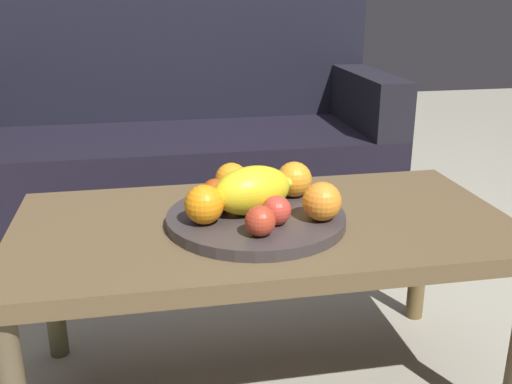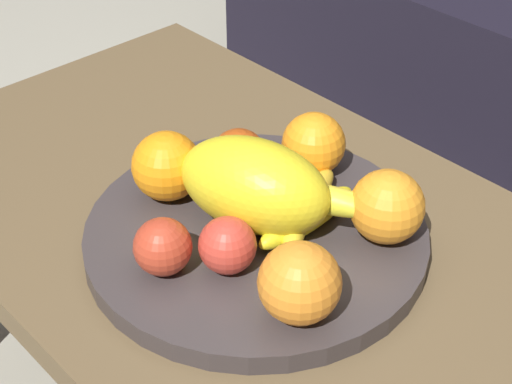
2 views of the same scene
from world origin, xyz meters
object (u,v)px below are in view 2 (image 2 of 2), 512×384
orange_back (314,144)px  apple_right (163,247)px  fruit_bowl (256,235)px  banana_bunch (305,205)px  orange_right (167,166)px  orange_front (300,283)px  orange_left (387,206)px  coffee_table (280,278)px  apple_left (239,156)px  apple_front (228,245)px  melon_large_front (254,185)px

orange_back → apple_right: size_ratio=1.26×
fruit_bowl → apple_right: size_ratio=6.26×
banana_bunch → orange_right: bearing=-152.3°
orange_front → orange_right: 0.25m
orange_front → banana_bunch: size_ratio=0.51×
banana_bunch → orange_left: bearing=33.6°
coffee_table → apple_left: (-0.10, 0.03, 0.11)m
fruit_bowl → apple_front: (0.03, -0.07, 0.04)m
banana_bunch → apple_left: bearing=178.3°
melon_large_front → banana_bunch: bearing=44.0°
orange_right → apple_right: (0.10, -0.09, -0.01)m
orange_right → apple_right: 0.13m
coffee_table → orange_front: 0.18m
orange_left → banana_bunch: 0.09m
melon_large_front → banana_bunch: 0.06m
coffee_table → melon_large_front: size_ratio=6.17×
coffee_table → orange_left: size_ratio=13.29×
melon_large_front → orange_front: 0.15m
melon_large_front → apple_left: size_ratio=2.61×
apple_left → apple_right: (0.07, -0.17, -0.00)m
fruit_bowl → orange_right: (-0.12, -0.03, 0.05)m
melon_large_front → orange_front: size_ratio=2.15×
orange_right → orange_front: bearing=-6.5°
orange_right → banana_bunch: (0.15, 0.08, -0.01)m
coffee_table → fruit_bowl: size_ratio=2.83×
orange_front → apple_right: bearing=-158.2°
orange_back → banana_bunch: bearing=-50.8°
fruit_bowl → orange_left: bearing=40.8°
orange_right → banana_bunch: size_ratio=0.50×
melon_large_front → apple_left: melon_large_front is taller
fruit_bowl → orange_front: orange_front is taller
coffee_table → orange_left: (0.09, 0.08, 0.12)m
coffee_table → banana_bunch: banana_bunch is taller
melon_large_front → apple_front: (0.04, -0.07, -0.02)m
coffee_table → apple_front: bearing=-84.8°
orange_back → apple_left: 0.09m
apple_front → apple_left: 0.16m
apple_left → apple_right: apple_left is taller
orange_front → orange_right: size_ratio=1.00×
orange_front → apple_front: size_ratio=1.34×
orange_back → banana_bunch: (0.07, -0.08, -0.01)m
orange_back → apple_right: orange_back is taller
orange_front → apple_right: (-0.14, -0.06, -0.01)m
coffee_table → melon_large_front: (-0.03, -0.01, 0.13)m
apple_right → apple_front: bearing=49.2°
apple_left → banana_bunch: bearing=-1.7°
melon_large_front → orange_left: size_ratio=2.15×
orange_back → coffee_table: bearing=-62.6°
orange_back → apple_front: bearing=-71.9°
apple_front → orange_right: bearing=166.9°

